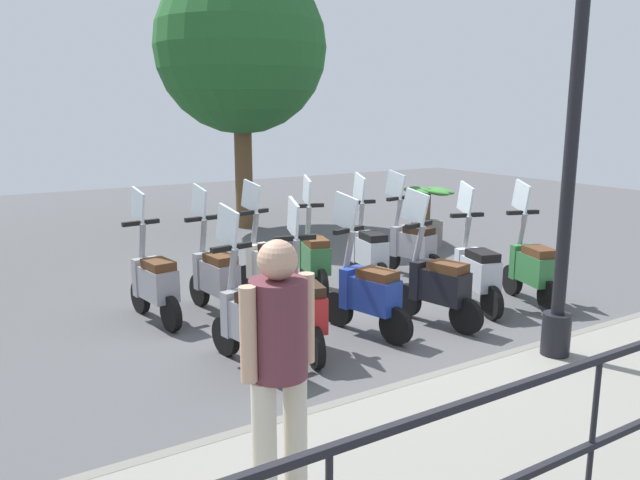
{
  "coord_description": "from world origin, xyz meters",
  "views": [
    {
      "loc": [
        -5.93,
        4.32,
        2.41
      ],
      "look_at": [
        0.2,
        0.5,
        0.9
      ],
      "focal_mm": 35.0,
      "sensor_mm": 36.0,
      "label": 1
    }
  ],
  "objects_px": {
    "lamp_post_near": "(570,161)",
    "scooter_far_5": "(154,282)",
    "scooter_far_2": "(313,256)",
    "scooter_near_3": "(367,292)",
    "scooter_far_0": "(411,244)",
    "potted_palm": "(427,222)",
    "scooter_far_3": "(269,265)",
    "scooter_far_1": "(368,251)",
    "scooter_near_2": "(437,284)",
    "scooter_far_4": "(215,275)",
    "scooter_near_4": "(303,307)",
    "pedestrian_distant": "(279,357)",
    "scooter_near_5": "(250,319)",
    "tree_distant": "(241,48)",
    "scooter_near_0": "(532,267)",
    "scooter_near_1": "(476,271)"
  },
  "relations": [
    {
      "from": "lamp_post_near",
      "to": "scooter_far_1",
      "type": "height_order",
      "value": "lamp_post_near"
    },
    {
      "from": "scooter_far_3",
      "to": "scooter_far_4",
      "type": "bearing_deg",
      "value": 86.13
    },
    {
      "from": "scooter_near_5",
      "to": "scooter_far_1",
      "type": "xyz_separation_m",
      "value": [
        1.77,
        -2.68,
        0.0
      ]
    },
    {
      "from": "scooter_near_3",
      "to": "scooter_near_5",
      "type": "height_order",
      "value": "same"
    },
    {
      "from": "scooter_far_0",
      "to": "scooter_far_4",
      "type": "bearing_deg",
      "value": 82.88
    },
    {
      "from": "scooter_far_0",
      "to": "scooter_far_3",
      "type": "distance_m",
      "value": 2.35
    },
    {
      "from": "scooter_near_2",
      "to": "scooter_near_5",
      "type": "xyz_separation_m",
      "value": [
        0.02,
        2.32,
        0.0
      ]
    },
    {
      "from": "scooter_far_2",
      "to": "scooter_near_5",
      "type": "bearing_deg",
      "value": 151.7
    },
    {
      "from": "scooter_near_2",
      "to": "scooter_far_4",
      "type": "xyz_separation_m",
      "value": [
        1.69,
        1.97,
        0.0
      ]
    },
    {
      "from": "pedestrian_distant",
      "to": "scooter_near_2",
      "type": "distance_m",
      "value": 3.92
    },
    {
      "from": "scooter_near_3",
      "to": "scooter_near_2",
      "type": "bearing_deg",
      "value": -113.49
    },
    {
      "from": "pedestrian_distant",
      "to": "scooter_near_3",
      "type": "xyz_separation_m",
      "value": [
        2.36,
        -2.33,
        -0.6
      ]
    },
    {
      "from": "scooter_near_1",
      "to": "tree_distant",
      "type": "bearing_deg",
      "value": 16.67
    },
    {
      "from": "tree_distant",
      "to": "scooter_near_2",
      "type": "height_order",
      "value": "tree_distant"
    },
    {
      "from": "scooter_far_4",
      "to": "scooter_far_5",
      "type": "relative_size",
      "value": 1.0
    },
    {
      "from": "potted_palm",
      "to": "scooter_far_1",
      "type": "relative_size",
      "value": 0.69
    },
    {
      "from": "lamp_post_near",
      "to": "scooter_far_4",
      "type": "xyz_separation_m",
      "value": [
        3.22,
        2.08,
        -1.48
      ]
    },
    {
      "from": "scooter_near_3",
      "to": "scooter_far_0",
      "type": "relative_size",
      "value": 1.0
    },
    {
      "from": "potted_palm",
      "to": "scooter_near_5",
      "type": "xyz_separation_m",
      "value": [
        -3.24,
        5.06,
        0.04
      ]
    },
    {
      "from": "potted_palm",
      "to": "scooter_near_3",
      "type": "distance_m",
      "value": 4.76
    },
    {
      "from": "pedestrian_distant",
      "to": "scooter_far_4",
      "type": "bearing_deg",
      "value": 153.28
    },
    {
      "from": "potted_palm",
      "to": "scooter_far_3",
      "type": "bearing_deg",
      "value": 110.24
    },
    {
      "from": "scooter_far_3",
      "to": "scooter_far_4",
      "type": "xyz_separation_m",
      "value": [
        -0.12,
        0.78,
        0.0
      ]
    },
    {
      "from": "scooter_near_5",
      "to": "scooter_far_5",
      "type": "bearing_deg",
      "value": 1.97
    },
    {
      "from": "scooter_near_1",
      "to": "scooter_near_4",
      "type": "distance_m",
      "value": 2.51
    },
    {
      "from": "scooter_near_4",
      "to": "scooter_far_4",
      "type": "height_order",
      "value": "same"
    },
    {
      "from": "scooter_far_1",
      "to": "scooter_far_3",
      "type": "relative_size",
      "value": 1.0
    },
    {
      "from": "scooter_far_2",
      "to": "scooter_far_5",
      "type": "height_order",
      "value": "same"
    },
    {
      "from": "scooter_far_0",
      "to": "scooter_far_4",
      "type": "distance_m",
      "value": 3.13
    },
    {
      "from": "scooter_near_2",
      "to": "scooter_far_3",
      "type": "relative_size",
      "value": 1.0
    },
    {
      "from": "scooter_near_5",
      "to": "scooter_far_2",
      "type": "distance_m",
      "value": 2.63
    },
    {
      "from": "lamp_post_near",
      "to": "scooter_far_5",
      "type": "distance_m",
      "value": 4.58
    },
    {
      "from": "scooter_near_5",
      "to": "scooter_far_1",
      "type": "distance_m",
      "value": 3.21
    },
    {
      "from": "scooter_far_3",
      "to": "scooter_far_1",
      "type": "bearing_deg",
      "value": -103.09
    },
    {
      "from": "scooter_near_5",
      "to": "scooter_far_0",
      "type": "height_order",
      "value": "same"
    },
    {
      "from": "scooter_near_1",
      "to": "scooter_far_2",
      "type": "distance_m",
      "value": 2.14
    },
    {
      "from": "tree_distant",
      "to": "scooter_near_4",
      "type": "distance_m",
      "value": 7.72
    },
    {
      "from": "pedestrian_distant",
      "to": "scooter_near_2",
      "type": "bearing_deg",
      "value": 115.28
    },
    {
      "from": "lamp_post_near",
      "to": "scooter_near_3",
      "type": "xyz_separation_m",
      "value": [
        1.68,
        0.97,
        -1.48
      ]
    },
    {
      "from": "tree_distant",
      "to": "scooter_far_5",
      "type": "xyz_separation_m",
      "value": [
        -4.9,
        3.44,
        -3.13
      ]
    },
    {
      "from": "scooter_near_0",
      "to": "scooter_far_2",
      "type": "height_order",
      "value": "same"
    },
    {
      "from": "scooter_near_4",
      "to": "scooter_far_3",
      "type": "height_order",
      "value": "same"
    },
    {
      "from": "scooter_near_4",
      "to": "scooter_far_5",
      "type": "distance_m",
      "value": 1.97
    },
    {
      "from": "tree_distant",
      "to": "scooter_near_0",
      "type": "bearing_deg",
      "value": -173.29
    },
    {
      "from": "scooter_far_0",
      "to": "scooter_far_3",
      "type": "relative_size",
      "value": 1.0
    },
    {
      "from": "lamp_post_near",
      "to": "scooter_near_4",
      "type": "height_order",
      "value": "lamp_post_near"
    },
    {
      "from": "lamp_post_near",
      "to": "scooter_far_4",
      "type": "relative_size",
      "value": 2.67
    },
    {
      "from": "tree_distant",
      "to": "scooter_near_3",
      "type": "bearing_deg",
      "value": 166.08
    },
    {
      "from": "scooter_far_3",
      "to": "scooter_far_0",
      "type": "bearing_deg",
      "value": -102.34
    },
    {
      "from": "tree_distant",
      "to": "scooter_near_1",
      "type": "xyz_separation_m",
      "value": [
        -6.51,
        -0.05,
        -3.13
      ]
    }
  ]
}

